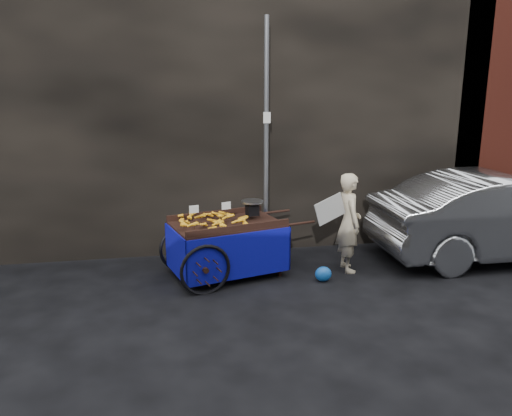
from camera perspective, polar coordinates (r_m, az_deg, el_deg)
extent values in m
plane|color=black|center=(7.61, 0.84, -8.69)|extent=(80.00, 80.00, 0.00)
cube|color=black|center=(9.51, -8.28, 11.19)|extent=(11.00, 2.00, 5.00)
cube|color=#591E14|center=(11.73, 25.96, 10.44)|extent=(3.00, 2.00, 5.00)
cylinder|color=slate|center=(8.41, 1.17, 7.58)|extent=(0.08, 0.08, 4.00)
cube|color=white|center=(8.33, 1.26, 10.28)|extent=(0.12, 0.02, 0.18)
cube|color=black|center=(7.72, -3.35, -1.95)|extent=(1.84, 1.41, 0.06)
cube|color=black|center=(8.14, -4.63, -0.64)|extent=(1.59, 0.46, 0.10)
cube|color=black|center=(7.28, -1.93, -2.34)|extent=(1.59, 0.46, 0.10)
cube|color=black|center=(7.78, 2.74, -4.97)|extent=(0.06, 0.06, 0.82)
cube|color=black|center=(8.48, 0.13, -3.37)|extent=(0.06, 0.06, 0.82)
cylinder|color=black|center=(7.83, 5.08, -1.77)|extent=(0.50, 0.17, 0.04)
cylinder|color=black|center=(8.52, 2.30, -0.44)|extent=(0.50, 0.17, 0.04)
torus|color=black|center=(7.19, -5.80, -7.08)|extent=(0.75, 0.25, 0.77)
torus|color=black|center=(8.18, -8.43, -4.55)|extent=(0.75, 0.25, 0.77)
cylinder|color=black|center=(7.68, -7.20, -5.73)|extent=(0.35, 1.12, 0.05)
cube|color=#08119B|center=(7.37, -1.77, -5.55)|extent=(1.62, 0.45, 0.69)
cube|color=#08119B|center=(8.29, -4.68, -3.38)|extent=(1.62, 0.45, 0.69)
cube|color=#08119B|center=(7.57, -9.14, -5.19)|extent=(0.30, 1.03, 0.69)
cube|color=#08119B|center=(8.16, 2.08, -3.62)|extent=(0.30, 1.03, 0.69)
cube|color=black|center=(7.90, -0.42, -0.27)|extent=(0.21, 0.19, 0.16)
cylinder|color=silver|center=(7.87, -0.42, 0.74)|extent=(0.43, 0.43, 0.03)
cube|color=white|center=(7.35, -7.11, -0.14)|extent=(0.14, 0.05, 0.11)
cube|color=white|center=(7.52, -3.42, 0.26)|extent=(0.14, 0.05, 0.11)
imported|color=beige|center=(8.07, 10.57, -1.64)|extent=(0.39, 0.59, 1.59)
cube|color=beige|center=(7.73, 8.45, -0.13)|extent=(0.57, 0.19, 0.50)
ellipsoid|color=blue|center=(7.74, 7.70, -7.49)|extent=(0.26, 0.21, 0.23)
imported|color=#B3B6BB|center=(9.53, 26.58, -0.84)|extent=(4.52, 1.62, 1.48)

